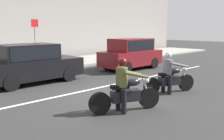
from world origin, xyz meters
The scene contains 8 objects.
ground_plane centered at (0.00, 0.00, 0.00)m, with size 80.00×80.00×0.00m, color #2D2D2D.
sidewalk_slab centered at (0.00, 8.00, 0.07)m, with size 40.00×4.40×0.14m, color #99968E.
lane_marking_stripe centered at (-0.01, 0.90, 0.00)m, with size 18.00×0.14×0.01m, color silver.
motorcycle_with_rider_olive centered at (-1.02, -1.86, 0.64)m, with size 2.08×1.04×1.57m.
motorcycle_with_rider_gray centered at (1.74, -1.56, 0.63)m, with size 2.10×0.98×1.54m.
parked_sedan_black centered at (-1.11, 3.65, 0.88)m, with size 4.29×1.82×1.72m.
parked_hatchback_maroon centered at (5.01, 3.21, 0.93)m, with size 3.94×1.76×1.80m.
street_sign_post centered at (1.09, 7.30, 1.82)m, with size 0.44×0.08×2.80m.
Camera 1 is at (-6.31, -6.70, 2.39)m, focal length 41.00 mm.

